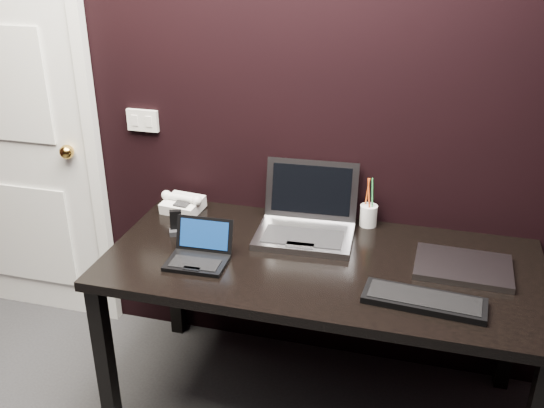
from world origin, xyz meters
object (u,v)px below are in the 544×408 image
(closed_laptop, at_px, (463,267))
(ext_keyboard, at_px, (424,300))
(door, at_px, (7,125))
(desk_phone, at_px, (183,204))
(silver_laptop, at_px, (306,223))
(pen_cup, at_px, (368,214))
(desk, at_px, (321,277))
(mobile_phone, at_px, (176,225))
(netbook, at_px, (199,254))

(closed_laptop, bearing_deg, ext_keyboard, -116.37)
(door, bearing_deg, desk_phone, -6.22)
(silver_laptop, distance_m, desk_phone, 0.60)
(silver_laptop, xyz_separation_m, pen_cup, (0.24, 0.15, -0.00))
(door, xyz_separation_m, desk, (1.65, -0.38, -0.38))
(ext_keyboard, relative_size, mobile_phone, 4.10)
(desk, bearing_deg, mobile_phone, 174.58)
(silver_laptop, bearing_deg, desk, -62.18)
(desk_phone, bearing_deg, silver_laptop, -7.10)
(silver_laptop, height_order, desk_phone, silver_laptop)
(closed_laptop, bearing_deg, netbook, -168.60)
(ext_keyboard, relative_size, closed_laptop, 1.17)
(mobile_phone, bearing_deg, desk, -5.42)
(ext_keyboard, xyz_separation_m, pen_cup, (-0.26, 0.55, 0.04))
(netbook, xyz_separation_m, ext_keyboard, (0.86, -0.07, -0.02))
(desk, distance_m, closed_laptop, 0.55)
(door, bearing_deg, mobile_phone, -17.29)
(netbook, xyz_separation_m, desk_phone, (-0.24, 0.40, 0.01))
(mobile_phone, bearing_deg, pen_cup, 20.42)
(silver_laptop, bearing_deg, closed_laptop, -11.51)
(closed_laptop, height_order, pen_cup, pen_cup)
(door, distance_m, desk_phone, 0.99)
(door, bearing_deg, netbook, -23.15)
(netbook, distance_m, pen_cup, 0.77)
(desk, relative_size, mobile_phone, 16.22)
(netbook, bearing_deg, door, 156.85)
(ext_keyboard, height_order, closed_laptop, ext_keyboard)
(desk, height_order, mobile_phone, mobile_phone)
(netbook, bearing_deg, desk, 16.19)
(silver_laptop, height_order, ext_keyboard, silver_laptop)
(door, xyz_separation_m, closed_laptop, (2.18, -0.31, -0.29))
(netbook, relative_size, closed_laptop, 0.65)
(desk, relative_size, closed_laptop, 4.65)
(netbook, relative_size, mobile_phone, 2.27)
(closed_laptop, xyz_separation_m, pen_cup, (-0.40, 0.28, 0.04))
(netbook, height_order, mobile_phone, netbook)
(door, bearing_deg, ext_keyboard, -15.79)
(desk, xyz_separation_m, ext_keyboard, (0.40, -0.20, 0.09))
(door, height_order, ext_keyboard, door)
(door, distance_m, mobile_phone, 1.09)
(closed_laptop, bearing_deg, desk_phone, 170.60)
(door, bearing_deg, desk, -12.82)
(silver_laptop, height_order, closed_laptop, silver_laptop)
(desk_phone, bearing_deg, door, 173.78)
(ext_keyboard, height_order, pen_cup, pen_cup)
(desk, distance_m, pen_cup, 0.40)
(mobile_phone, bearing_deg, closed_laptop, 0.33)
(desk_phone, distance_m, mobile_phone, 0.22)
(mobile_phone, bearing_deg, netbook, -47.37)
(ext_keyboard, relative_size, desk_phone, 2.06)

